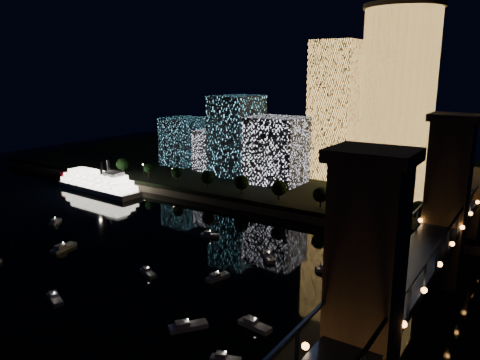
% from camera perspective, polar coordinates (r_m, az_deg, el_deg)
% --- Properties ---
extents(ground, '(520.00, 520.00, 0.00)m').
position_cam_1_polar(ground, '(139.10, -9.72, -13.25)').
color(ground, black).
rests_on(ground, ground).
extents(far_bank, '(420.00, 160.00, 5.00)m').
position_cam_1_polar(far_bank, '(270.78, 14.00, 0.22)').
color(far_bank, black).
rests_on(far_bank, ground).
extents(seawall, '(420.00, 6.00, 3.00)m').
position_cam_1_polar(seawall, '(201.46, 6.41, -4.21)').
color(seawall, '#6B5E4C').
rests_on(seawall, ground).
extents(tower_cylindrical, '(34.00, 34.00, 84.21)m').
position_cam_1_polar(tower_cylindrical, '(221.64, 18.58, 8.83)').
color(tower_cylindrical, '#FFB751').
rests_on(tower_cylindrical, far_bank).
extents(tower_rectangular, '(22.56, 22.56, 71.78)m').
position_cam_1_polar(tower_rectangular, '(254.94, 11.46, 8.31)').
color(tower_rectangular, '#FFB751').
rests_on(tower_rectangular, far_bank).
extents(midrise_blocks, '(95.85, 34.30, 43.30)m').
position_cam_1_polar(midrise_blocks, '(260.63, -0.77, 4.56)').
color(midrise_blocks, white).
rests_on(midrise_blocks, far_bank).
extents(truss_bridge, '(13.00, 266.00, 50.00)m').
position_cam_1_polar(truss_bridge, '(106.01, 18.84, -12.84)').
color(truss_bridge, navy).
rests_on(truss_bridge, ground).
extents(riverboat, '(58.73, 15.67, 17.50)m').
position_cam_1_polar(riverboat, '(256.47, -17.28, -0.25)').
color(riverboat, silver).
rests_on(riverboat, ground).
extents(motorboats, '(119.89, 69.38, 2.78)m').
position_cam_1_polar(motorboats, '(148.67, -9.24, -11.08)').
color(motorboats, silver).
rests_on(motorboats, ground).
extents(esplanade_trees, '(166.86, 6.93, 8.96)m').
position_cam_1_polar(esplanade_trees, '(215.68, 1.43, -0.49)').
color(esplanade_trees, black).
rests_on(esplanade_trees, far_bank).
extents(street_lamps, '(132.70, 0.70, 5.65)m').
position_cam_1_polar(street_lamps, '(225.96, 0.18, -0.23)').
color(street_lamps, black).
rests_on(street_lamps, far_bank).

